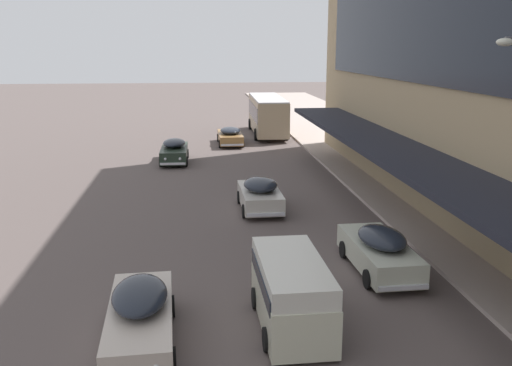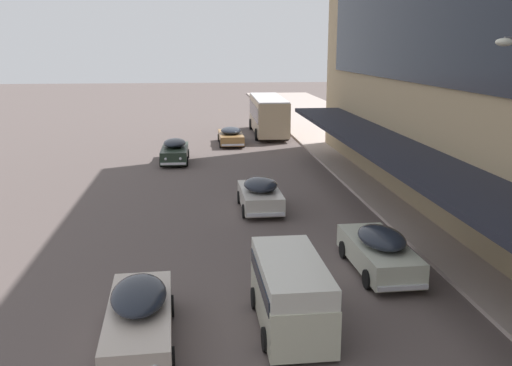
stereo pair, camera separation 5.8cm
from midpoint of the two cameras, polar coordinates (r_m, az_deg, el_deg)
The scene contains 7 objects.
transit_bus_kerbside_front at distance 50.71m, azimuth 1.13°, elevation 6.99°, with size 3.00×10.18×3.33m.
sedan_oncoming_rear at distance 39.03m, azimuth -8.22°, elevation 3.20°, with size 1.90×4.79×1.57m.
sedan_lead_mid at distance 20.37m, azimuth 12.15°, elevation -6.56°, with size 1.96×4.76×1.61m.
sedan_second_mid at distance 15.68m, azimuth -11.60°, elevation -12.89°, with size 1.95×5.06×1.57m.
sedan_trailing_mid at distance 27.24m, azimuth 0.35°, elevation -1.13°, with size 1.99×4.27×1.61m.
sedan_far_back at distance 45.71m, azimuth -2.64°, elevation 4.75°, with size 1.97×4.96×1.41m.
vw_van at distance 16.22m, azimuth 3.39°, elevation -10.45°, with size 1.95×4.57×1.96m.
Camera 1 is at (-2.29, -4.52, 7.69)m, focal length 40.00 mm.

